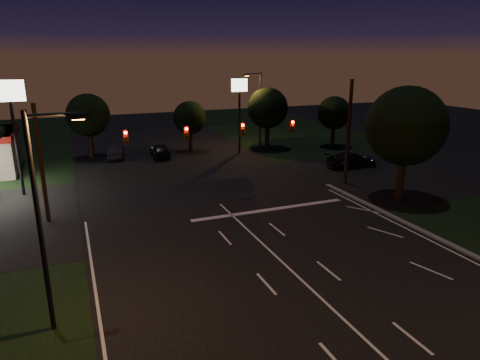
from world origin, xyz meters
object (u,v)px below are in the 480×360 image
utility_pole_right (345,184)px  car_cross (352,160)px  car_oncoming_a (160,151)px  car_oncoming_b (116,151)px  tree_right_near (405,127)px

utility_pole_right → car_cross: 6.15m
car_oncoming_a → car_oncoming_b: (-4.59, 1.57, -0.03)m
car_oncoming_b → car_cross: 25.25m
utility_pole_right → tree_right_near: (1.53, -4.83, 5.68)m
car_cross → tree_right_near: bearing=165.0°
tree_right_near → car_oncoming_a: tree_right_near is taller
car_oncoming_a → utility_pole_right: bearing=132.2°
tree_right_near → car_oncoming_a: (-14.53, 20.95, -4.90)m
tree_right_near → car_cross: tree_right_near is taller
utility_pole_right → car_cross: size_ratio=1.68×
utility_pole_right → tree_right_near: bearing=-72.5°
car_oncoming_a → car_oncoming_b: size_ratio=1.01×
utility_pole_right → tree_right_near: size_ratio=1.03×
tree_right_near → car_oncoming_b: tree_right_near is taller
tree_right_near → car_oncoming_a: bearing=124.7°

